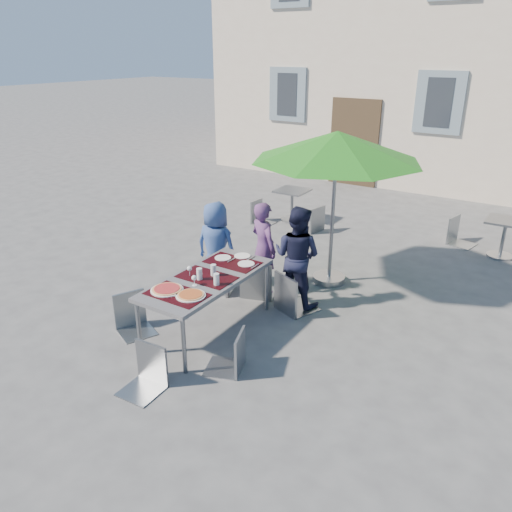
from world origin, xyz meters
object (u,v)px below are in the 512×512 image
Objects in this scene: child_0 at (216,246)px; cafe_table_0 at (292,201)px; child_2 at (297,256)px; chair_5 at (143,344)px; chair_4 at (231,329)px; bg_chair_r_0 at (314,203)px; chair_3 at (130,291)px; bg_chair_l_0 at (260,198)px; dining_table at (207,281)px; chair_0 at (218,263)px; pizza_near_right at (191,295)px; cafe_table_1 at (504,233)px; chair_1 at (258,257)px; patio_umbrella at (337,148)px; pizza_near_left at (167,289)px; child_1 at (263,248)px; bg_chair_l_1 at (461,214)px; chair_2 at (293,270)px.

cafe_table_0 is (-0.58, 3.38, -0.24)m from child_0.
chair_5 is (-0.41, -2.55, -0.18)m from child_2.
bg_chair_r_0 is (-1.33, 4.66, 0.04)m from chair_4.
chair_3 is 1.05× the size of bg_chair_l_0.
dining_table is 1.09m from chair_0.
pizza_near_right reaches higher than dining_table.
chair_4 is at bearing -111.05° from cafe_table_1.
bg_chair_r_0 is at bearing 98.01° from dining_table.
pizza_near_right is 0.52× the size of cafe_table_0.
pizza_near_right is at bearing -80.84° from bg_chair_r_0.
dining_table is 1.14m from chair_1.
patio_umbrella is at bearing 60.69° from chair_3.
cafe_table_1 is (2.92, 5.23, -0.34)m from pizza_near_left.
child_0 reaches higher than cafe_table_0.
child_1 reaches higher than pizza_near_left.
child_2 is 4.07m from cafe_table_1.
bg_chair_l_0 is at bearing -165.35° from bg_chair_l_1.
child_2 is 1.49× the size of bg_chair_r_0.
bg_chair_l_1 reaches higher than cafe_table_0.
chair_1 is (0.03, -0.20, -0.06)m from child_1.
chair_1 reaches higher than bg_chair_r_0.
chair_0 is at bearing 78.52° from chair_3.
bg_chair_r_0 is (-0.05, 3.20, 0.08)m from chair_0.
chair_5 is at bearing -90.42° from pizza_near_right.
chair_3 is at bearing 178.78° from chair_4.
cafe_table_0 is 0.99× the size of cafe_table_1.
patio_umbrella is at bearing -57.33° from bg_chair_r_0.
chair_1 reaches higher than chair_3.
child_0 is at bearing 109.43° from chair_5.
bg_chair_l_1 is (1.33, 3.93, -0.06)m from chair_2.
chair_3 is (-0.99, 0.00, -0.22)m from pizza_near_right.
chair_3 is 0.38× the size of patio_umbrella.
chair_5 is at bearing -66.44° from pizza_near_left.
pizza_near_left is 3.12m from patio_umbrella.
child_2 is at bearing 106.16° from chair_2.
chair_3 reaches higher than bg_chair_l_0.
chair_0 is (-0.70, 1.44, -0.29)m from pizza_near_right.
child_1 is at bearing -68.28° from cafe_table_0.
cafe_table_0 is at bearing 105.95° from pizza_near_right.
cafe_table_1 is (2.60, 5.97, -0.11)m from chair_5.
chair_2 is 1.56m from chair_4.
chair_4 is (0.58, -0.03, -0.24)m from pizza_near_right.
bg_chair_l_1 reaches higher than cafe_table_1.
child_2 reaches higher than pizza_near_left.
chair_1 reaches higher than chair_4.
bg_chair_l_1 is at bearing 64.87° from patio_umbrella.
cafe_table_0 is (-1.25, 4.46, -0.27)m from dining_table.
pizza_near_left is 0.43× the size of bg_chair_l_0.
child_2 is 1.18m from chair_0.
child_2 reaches higher than chair_1.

